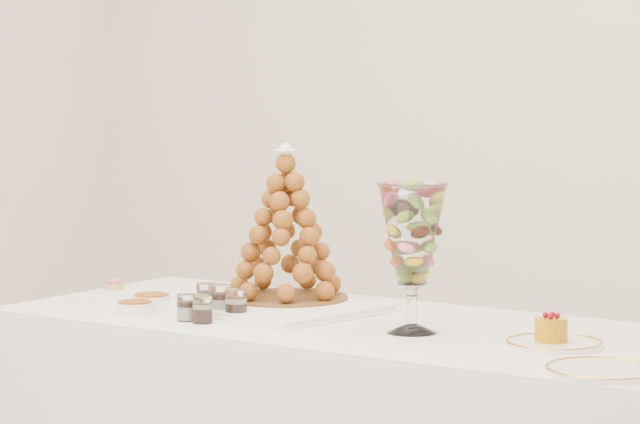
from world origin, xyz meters
The scene contains 14 objects.
lace_tray centered at (-0.25, 0.38, 0.71)m, with size 0.53×0.40×0.02m, color white.
macaron_vase centered at (0.24, 0.29, 0.93)m, with size 0.16×0.16×0.35m.
cake_plate centered at (0.59, 0.32, 0.71)m, with size 0.22×0.22×0.01m, color white.
spare_plate centered at (0.80, 0.10, 0.71)m, with size 0.25×0.25×0.01m, color white.
pink_tart centered at (-0.80, 0.42, 0.72)m, with size 0.05×0.05×0.03m.
verrine_a centered at (-0.34, 0.25, 0.74)m, with size 0.05×0.05×0.07m, color white.
verrine_b centered at (-0.28, 0.23, 0.74)m, with size 0.06×0.06×0.08m, color white.
verrine_c centered at (-0.21, 0.21, 0.74)m, with size 0.05×0.05×0.07m, color white.
verrine_d centered at (-0.30, 0.12, 0.74)m, with size 0.05×0.05×0.06m, color white.
verrine_e centered at (-0.25, 0.11, 0.74)m, with size 0.05×0.05×0.06m, color white.
ramekin_back centered at (-0.51, 0.23, 0.72)m, with size 0.10×0.10×0.03m, color white.
ramekin_front centered at (-0.47, 0.12, 0.72)m, with size 0.09×0.09×0.03m, color white.
croquembouche centered at (-0.24, 0.45, 0.92)m, with size 0.32×0.32×0.40m.
mousse_cake centered at (0.58, 0.32, 0.74)m, with size 0.07×0.07×0.06m.
Camera 1 is at (2.03, -2.68, 1.31)m, focal length 85.00 mm.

